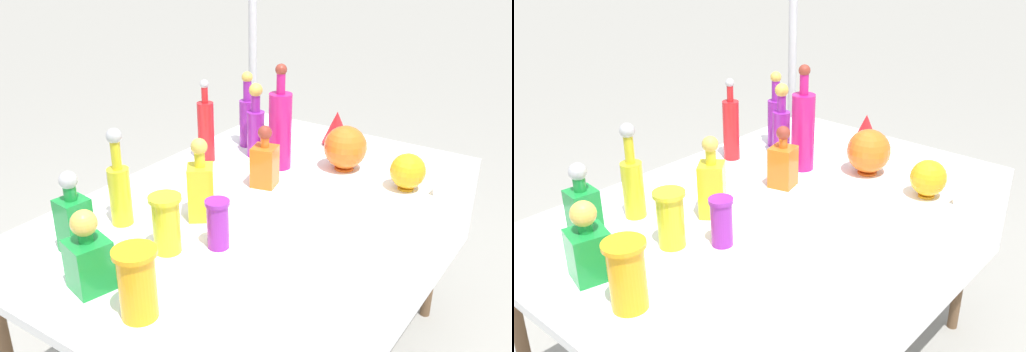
{
  "view_description": "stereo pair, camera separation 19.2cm",
  "coord_description": "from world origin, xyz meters",
  "views": [
    {
      "loc": [
        -1.44,
        -0.99,
        1.65
      ],
      "look_at": [
        0.0,
        0.0,
        0.86
      ],
      "focal_mm": 40.0,
      "sensor_mm": 36.0,
      "label": 1
    },
    {
      "loc": [
        -1.32,
        -1.14,
        1.65
      ],
      "look_at": [
        0.0,
        0.0,
        0.86
      ],
      "focal_mm": 40.0,
      "sensor_mm": 36.0,
      "label": 2
    }
  ],
  "objects": [
    {
      "name": "tall_bottle_4",
      "position": [
        0.43,
        0.34,
        0.89
      ],
      "size": [
        0.07,
        0.07,
        0.32
      ],
      "color": "purple",
      "rests_on": "display_table"
    },
    {
      "name": "tall_bottle_1",
      "position": [
        0.35,
        0.24,
        0.89
      ],
      "size": [
        0.07,
        0.07,
        0.31
      ],
      "color": "purple",
      "rests_on": "display_table"
    },
    {
      "name": "square_decanter_3",
      "position": [
        -0.65,
        0.07,
        0.86
      ],
      "size": [
        0.12,
        0.12,
        0.23
      ],
      "color": "#198C38",
      "rests_on": "display_table"
    },
    {
      "name": "slender_vase_0",
      "position": [
        -0.4,
        0.03,
        0.86
      ],
      "size": [
        0.1,
        0.1,
        0.18
      ],
      "color": "yellow",
      "rests_on": "display_table"
    },
    {
      "name": "round_bowl_1",
      "position": [
        0.43,
        -0.12,
        0.85
      ],
      "size": [
        0.17,
        0.17,
        0.17
      ],
      "color": "orange",
      "rests_on": "display_table"
    },
    {
      "name": "slender_vase_1",
      "position": [
        -0.3,
        -0.07,
        0.84
      ],
      "size": [
        0.07,
        0.07,
        0.15
      ],
      "color": "purple",
      "rests_on": "display_table"
    },
    {
      "name": "tall_bottle_2",
      "position": [
        0.31,
        0.1,
        0.92
      ],
      "size": [
        0.09,
        0.09,
        0.41
      ],
      "color": "#C61972",
      "rests_on": "display_table"
    },
    {
      "name": "square_decanter_0",
      "position": [
        0.13,
        0.05,
        0.85
      ],
      "size": [
        0.1,
        0.1,
        0.23
      ],
      "color": "orange",
      "rests_on": "display_table"
    },
    {
      "name": "square_decanter_1",
      "position": [
        -0.19,
        0.08,
        0.87
      ],
      "size": [
        0.11,
        0.11,
        0.28
      ],
      "color": "yellow",
      "rests_on": "display_table"
    },
    {
      "name": "square_decanter_2",
      "position": [
        -0.55,
        0.25,
        0.86
      ],
      "size": [
        0.09,
        0.09,
        0.25
      ],
      "color": "#198C38",
      "rests_on": "display_table"
    },
    {
      "name": "round_bowl_0",
      "position": [
        0.39,
        -0.39,
        0.83
      ],
      "size": [
        0.13,
        0.13,
        0.14
      ],
      "color": "orange",
      "rests_on": "display_table"
    },
    {
      "name": "display_table",
      "position": [
        0.0,
        -0.04,
        0.7
      ],
      "size": [
        1.69,
        1.06,
        0.76
      ],
      "color": "white",
      "rests_on": "ground"
    },
    {
      "name": "fluted_vase_0",
      "position": [
        0.65,
        0.03,
        0.84
      ],
      "size": [
        0.12,
        0.12,
        0.15
      ],
      "color": "red",
      "rests_on": "display_table"
    },
    {
      "name": "slender_vase_2",
      "position": [
        -0.67,
        -0.11,
        0.86
      ],
      "size": [
        0.11,
        0.11,
        0.19
      ],
      "color": "orange",
      "rests_on": "display_table"
    },
    {
      "name": "canopy_pole",
      "position": [
        1.01,
        0.71,
        1.05
      ],
      "size": [
        0.18,
        0.18,
        2.63
      ],
      "color": "silver",
      "rests_on": "ground"
    },
    {
      "name": "tall_bottle_0",
      "position": [
        0.2,
        0.38,
        0.89
      ],
      "size": [
        0.07,
        0.07,
        0.33
      ],
      "color": "red",
      "rests_on": "display_table"
    },
    {
      "name": "price_tag_left",
      "position": [
        0.42,
        -0.49,
        0.78
      ],
      "size": [
        0.05,
        0.01,
        0.04
      ],
      "primitive_type": "cube",
      "rotation": [
        -0.21,
        0.0,
        0.0
      ],
      "color": "white",
      "rests_on": "display_table"
    },
    {
      "name": "tall_bottle_3",
      "position": [
        -0.36,
        0.27,
        0.89
      ],
      "size": [
        0.07,
        0.07,
        0.32
      ],
      "color": "yellow",
      "rests_on": "display_table"
    }
  ]
}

